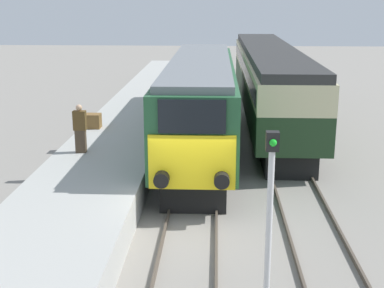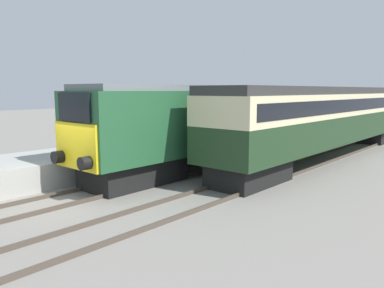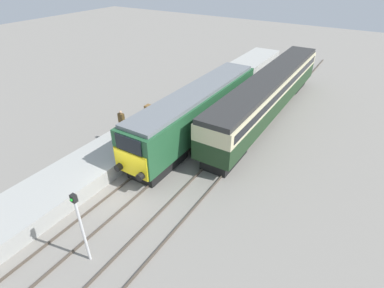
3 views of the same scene
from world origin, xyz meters
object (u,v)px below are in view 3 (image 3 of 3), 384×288
at_px(locomotive, 197,111).
at_px(passenger_carriage, 269,91).
at_px(luggage_crate, 149,109).
at_px(person_on_platform, 122,122).
at_px(signal_post, 81,223).

height_order(locomotive, passenger_carriage, locomotive).
bearing_deg(luggage_crate, locomotive, 2.83).
xyz_separation_m(person_on_platform, luggage_crate, (-0.44, 3.68, -0.56)).
distance_m(locomotive, luggage_crate, 4.63).
bearing_deg(signal_post, luggage_crate, 116.94).
xyz_separation_m(passenger_carriage, luggage_crate, (-7.94, -6.49, -1.06)).
distance_m(passenger_carriage, signal_post, 18.85).
bearing_deg(signal_post, passenger_carriage, 84.83).
bearing_deg(locomotive, passenger_carriage, 61.51).
distance_m(passenger_carriage, luggage_crate, 10.31).
bearing_deg(passenger_carriage, luggage_crate, -140.75).
xyz_separation_m(person_on_platform, signal_post, (5.81, -8.61, 0.49)).
relative_size(person_on_platform, signal_post, 0.44).
xyz_separation_m(locomotive, signal_post, (1.70, -12.51, 0.16)).
relative_size(locomotive, signal_post, 3.90).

